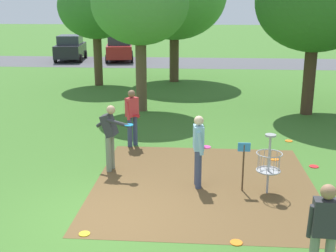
{
  "coord_description": "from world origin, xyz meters",
  "views": [
    {
      "loc": [
        1.83,
        -7.81,
        4.16
      ],
      "look_at": [
        0.97,
        3.34,
        1.0
      ],
      "focal_mm": 46.74,
      "sensor_mm": 36.0,
      "label": 1
    }
  ],
  "objects_px": {
    "player_throwing": "(110,133)",
    "frisbee_far_left": "(274,159)",
    "player_waiting_right": "(132,115)",
    "frisbee_mid_grass": "(84,234)",
    "disc_golf_basket": "(266,162)",
    "tree_mid_right": "(140,4)",
    "frisbee_near_basket": "(289,141)",
    "parked_car_leftmost": "(70,48)",
    "frisbee_far_right": "(314,166)",
    "tree_mid_left": "(316,1)",
    "player_waiting_left": "(324,232)",
    "player_foreground_watching": "(198,147)",
    "frisbee_by_tee": "(236,243)",
    "tree_near_left": "(96,7)",
    "parked_car_center_left": "(119,48)"
  },
  "relations": [
    {
      "from": "frisbee_mid_grass",
      "to": "parked_car_leftmost",
      "type": "xyz_separation_m",
      "value": [
        -7.64,
        25.04,
        0.91
      ]
    },
    {
      "from": "player_foreground_watching",
      "to": "frisbee_far_right",
      "type": "bearing_deg",
      "value": 26.28
    },
    {
      "from": "tree_near_left",
      "to": "parked_car_center_left",
      "type": "distance_m",
      "value": 10.44
    },
    {
      "from": "parked_car_leftmost",
      "to": "frisbee_far_right",
      "type": "bearing_deg",
      "value": -58.92
    },
    {
      "from": "frisbee_near_basket",
      "to": "parked_car_leftmost",
      "type": "distance_m",
      "value": 22.74
    },
    {
      "from": "frisbee_by_tee",
      "to": "frisbee_far_right",
      "type": "xyz_separation_m",
      "value": [
        2.31,
        3.98,
        0.0
      ]
    },
    {
      "from": "player_waiting_left",
      "to": "player_waiting_right",
      "type": "xyz_separation_m",
      "value": [
        -3.83,
        6.59,
        0.0
      ]
    },
    {
      "from": "player_throwing",
      "to": "parked_car_center_left",
      "type": "distance_m",
      "value": 22.18
    },
    {
      "from": "player_foreground_watching",
      "to": "player_throwing",
      "type": "xyz_separation_m",
      "value": [
        -2.24,
        0.88,
        0.02
      ]
    },
    {
      "from": "frisbee_mid_grass",
      "to": "parked_car_center_left",
      "type": "distance_m",
      "value": 25.44
    },
    {
      "from": "frisbee_far_left",
      "to": "frisbee_far_right",
      "type": "relative_size",
      "value": 1.05
    },
    {
      "from": "frisbee_by_tee",
      "to": "tree_mid_right",
      "type": "xyz_separation_m",
      "value": [
        -3.04,
        9.86,
        4.1
      ]
    },
    {
      "from": "player_foreground_watching",
      "to": "tree_mid_left",
      "type": "bearing_deg",
      "value": 60.54
    },
    {
      "from": "frisbee_far_right",
      "to": "frisbee_near_basket",
      "type": "bearing_deg",
      "value": 96.25
    },
    {
      "from": "parked_car_leftmost",
      "to": "parked_car_center_left",
      "type": "xyz_separation_m",
      "value": [
        3.67,
        0.07,
        0.0
      ]
    },
    {
      "from": "frisbee_far_left",
      "to": "frisbee_near_basket",
      "type": "bearing_deg",
      "value": 67.48
    },
    {
      "from": "player_throwing",
      "to": "tree_near_left",
      "type": "xyz_separation_m",
      "value": [
        -3.07,
        11.89,
        2.97
      ]
    },
    {
      "from": "player_waiting_left",
      "to": "frisbee_far_right",
      "type": "bearing_deg",
      "value": 77.15
    },
    {
      "from": "frisbee_far_left",
      "to": "parked_car_center_left",
      "type": "relative_size",
      "value": 0.06
    },
    {
      "from": "parked_car_leftmost",
      "to": "parked_car_center_left",
      "type": "height_order",
      "value": "same"
    },
    {
      "from": "tree_mid_right",
      "to": "player_waiting_right",
      "type": "bearing_deg",
      "value": -85.75
    },
    {
      "from": "frisbee_mid_grass",
      "to": "frisbee_far_right",
      "type": "relative_size",
      "value": 0.86
    },
    {
      "from": "frisbee_by_tee",
      "to": "tree_mid_left",
      "type": "xyz_separation_m",
      "value": [
        3.4,
        9.78,
        4.21
      ]
    },
    {
      "from": "disc_golf_basket",
      "to": "frisbee_far_right",
      "type": "height_order",
      "value": "disc_golf_basket"
    },
    {
      "from": "player_waiting_right",
      "to": "frisbee_far_right",
      "type": "xyz_separation_m",
      "value": [
        5.02,
        -1.38,
        -0.96
      ]
    },
    {
      "from": "player_waiting_right",
      "to": "tree_near_left",
      "type": "bearing_deg",
      "value": 108.57
    },
    {
      "from": "player_waiting_right",
      "to": "frisbee_mid_grass",
      "type": "xyz_separation_m",
      "value": [
        -0.1,
        -5.26,
        -0.96
      ]
    },
    {
      "from": "disc_golf_basket",
      "to": "tree_mid_right",
      "type": "relative_size",
      "value": 0.24
    },
    {
      "from": "player_waiting_right",
      "to": "frisbee_far_right",
      "type": "height_order",
      "value": "player_waiting_right"
    },
    {
      "from": "player_waiting_left",
      "to": "frisbee_near_basket",
      "type": "bearing_deg",
      "value": 82.7
    },
    {
      "from": "player_waiting_right",
      "to": "frisbee_by_tee",
      "type": "height_order",
      "value": "player_waiting_right"
    },
    {
      "from": "tree_near_left",
      "to": "tree_mid_right",
      "type": "height_order",
      "value": "tree_mid_right"
    },
    {
      "from": "frisbee_by_tee",
      "to": "frisbee_far_right",
      "type": "relative_size",
      "value": 0.93
    },
    {
      "from": "frisbee_near_basket",
      "to": "frisbee_far_left",
      "type": "distance_m",
      "value": 1.86
    },
    {
      "from": "parked_car_leftmost",
      "to": "frisbee_near_basket",
      "type": "bearing_deg",
      "value": -56.58
    },
    {
      "from": "frisbee_far_right",
      "to": "tree_mid_left",
      "type": "height_order",
      "value": "tree_mid_left"
    },
    {
      "from": "player_foreground_watching",
      "to": "frisbee_by_tee",
      "type": "bearing_deg",
      "value": -73.8
    },
    {
      "from": "player_waiting_right",
      "to": "frisbee_far_right",
      "type": "bearing_deg",
      "value": -15.35
    },
    {
      "from": "disc_golf_basket",
      "to": "tree_mid_left",
      "type": "bearing_deg",
      "value": 70.91
    },
    {
      "from": "frisbee_mid_grass",
      "to": "parked_car_center_left",
      "type": "bearing_deg",
      "value": 98.98
    },
    {
      "from": "frisbee_far_left",
      "to": "tree_mid_left",
      "type": "distance_m",
      "value": 7.09
    },
    {
      "from": "player_waiting_right",
      "to": "tree_near_left",
      "type": "height_order",
      "value": "tree_near_left"
    },
    {
      "from": "player_foreground_watching",
      "to": "frisbee_near_basket",
      "type": "distance_m",
      "value": 4.73
    },
    {
      "from": "disc_golf_basket",
      "to": "player_throwing",
      "type": "height_order",
      "value": "player_throwing"
    },
    {
      "from": "player_waiting_right",
      "to": "frisbee_mid_grass",
      "type": "distance_m",
      "value": 5.35
    },
    {
      "from": "disc_golf_basket",
      "to": "frisbee_near_basket",
      "type": "bearing_deg",
      "value": 71.94
    },
    {
      "from": "player_foreground_watching",
      "to": "tree_near_left",
      "type": "xyz_separation_m",
      "value": [
        -5.31,
        12.77,
        2.98
      ]
    },
    {
      "from": "player_throwing",
      "to": "frisbee_far_left",
      "type": "distance_m",
      "value": 4.56
    },
    {
      "from": "player_waiting_left",
      "to": "parked_car_center_left",
      "type": "height_order",
      "value": "parked_car_center_left"
    },
    {
      "from": "tree_near_left",
      "to": "tree_mid_left",
      "type": "xyz_separation_m",
      "value": [
        9.43,
        -5.47,
        0.27
      ]
    }
  ]
}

